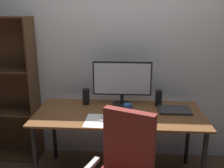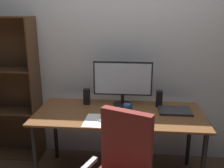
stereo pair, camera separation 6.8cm
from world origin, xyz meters
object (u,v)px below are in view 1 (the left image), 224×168
at_px(keyboard, 116,119).
at_px(monitor, 122,80).
at_px(bookshelf, 1,92).
at_px(laptop, 174,110).
at_px(speaker_left, 86,97).
at_px(coffee_mug, 127,109).
at_px(desk, 119,120).
at_px(mouse, 138,119).
at_px(speaker_right, 158,98).

bearing_deg(keyboard, monitor, 82.96).
bearing_deg(monitor, bookshelf, 174.19).
xyz_separation_m(laptop, speaker_left, (-0.91, 0.14, 0.07)).
distance_m(coffee_mug, bookshelf, 1.50).
distance_m(desk, monitor, 0.41).
height_order(mouse, speaker_right, speaker_right).
distance_m(monitor, laptop, 0.61).
xyz_separation_m(desk, monitor, (0.02, 0.22, 0.35)).
relative_size(desk, speaker_right, 9.73).
bearing_deg(speaker_right, mouse, -120.32).
distance_m(monitor, mouse, 0.49).
bearing_deg(keyboard, mouse, 2.89).
bearing_deg(desk, bookshelf, 165.21).
distance_m(laptop, speaker_right, 0.21).
xyz_separation_m(mouse, coffee_mug, (-0.10, 0.15, 0.03)).
xyz_separation_m(mouse, laptop, (0.37, 0.24, -0.01)).
bearing_deg(monitor, laptop, -15.16).
xyz_separation_m(keyboard, speaker_left, (-0.34, 0.39, 0.08)).
bearing_deg(bookshelf, keyboard, -21.92).
height_order(desk, monitor, monitor).
bearing_deg(bookshelf, desk, -14.79).
bearing_deg(desk, laptop, 7.93).
relative_size(keyboard, speaker_left, 1.71).
height_order(mouse, laptop, mouse).
bearing_deg(coffee_mug, monitor, 104.35).
height_order(keyboard, laptop, laptop).
relative_size(mouse, laptop, 0.30).
xyz_separation_m(desk, laptop, (0.55, 0.08, 0.09)).
relative_size(monitor, speaker_right, 3.60).
relative_size(keyboard, speaker_right, 1.71).
xyz_separation_m(coffee_mug, laptop, (0.47, 0.09, -0.04)).
bearing_deg(bookshelf, coffee_mug, -14.61).
distance_m(keyboard, mouse, 0.21).
bearing_deg(desk, monitor, 84.69).
relative_size(monitor, bookshelf, 0.37).
xyz_separation_m(desk, speaker_left, (-0.36, 0.21, 0.16)).
height_order(monitor, speaker_right, monitor).
bearing_deg(bookshelf, speaker_right, -4.81).
height_order(monitor, bookshelf, bookshelf).
relative_size(coffee_mug, speaker_left, 0.58).
bearing_deg(mouse, desk, 150.55).
height_order(coffee_mug, speaker_right, speaker_right).
distance_m(keyboard, bookshelf, 1.46).
relative_size(speaker_right, bookshelf, 0.10).
bearing_deg(mouse, monitor, 125.79).
bearing_deg(laptop, speaker_right, 137.28).
height_order(coffee_mug, laptop, coffee_mug).
relative_size(speaker_left, speaker_right, 1.00).
relative_size(desk, keyboard, 5.71).
relative_size(desk, coffee_mug, 16.81).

